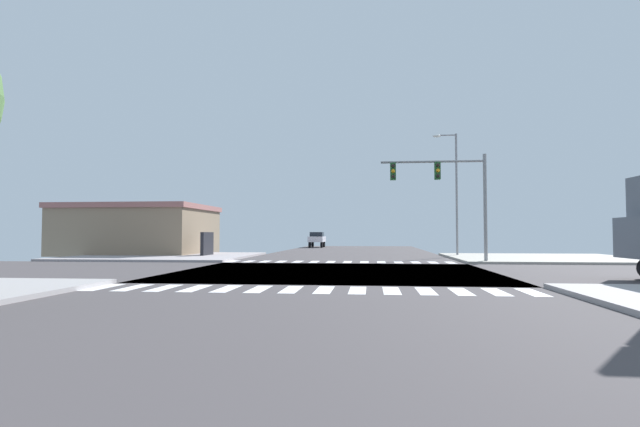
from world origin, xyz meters
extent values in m
cube|color=#433E40|center=(0.00, 0.00, -0.03)|extent=(14.00, 90.00, 0.05)
cube|color=#433E40|center=(0.00, 0.00, -0.03)|extent=(90.00, 12.00, 0.05)
cube|color=#A09B91|center=(13.00, 12.00, 0.07)|extent=(12.00, 12.00, 0.14)
cube|color=#9D9598|center=(-13.00, 12.00, 0.07)|extent=(12.00, 12.00, 0.14)
cube|color=silver|center=(-6.75, -7.30, 0.00)|extent=(0.50, 2.00, 0.01)
cube|color=silver|center=(-5.75, -7.30, 0.00)|extent=(0.50, 2.00, 0.01)
cube|color=silver|center=(-4.75, -7.30, 0.00)|extent=(0.50, 2.00, 0.01)
cube|color=silver|center=(-3.75, -7.30, 0.00)|extent=(0.50, 2.00, 0.01)
cube|color=silver|center=(-2.75, -7.30, 0.00)|extent=(0.50, 2.00, 0.01)
cube|color=silver|center=(-1.75, -7.30, 0.00)|extent=(0.50, 2.00, 0.01)
cube|color=silver|center=(-0.75, -7.30, 0.00)|extent=(0.50, 2.00, 0.01)
cube|color=silver|center=(0.25, -7.30, 0.00)|extent=(0.50, 2.00, 0.01)
cube|color=silver|center=(1.25, -7.30, 0.00)|extent=(0.50, 2.00, 0.01)
cube|color=silver|center=(2.25, -7.30, 0.00)|extent=(0.50, 2.00, 0.01)
cube|color=silver|center=(3.25, -7.30, 0.00)|extent=(0.50, 2.00, 0.01)
cube|color=silver|center=(4.25, -7.30, 0.00)|extent=(0.50, 2.00, 0.01)
cube|color=silver|center=(5.25, -7.30, 0.00)|extent=(0.50, 2.00, 0.01)
cube|color=silver|center=(6.25, -7.30, 0.00)|extent=(0.50, 2.00, 0.01)
cube|color=silver|center=(-6.75, 7.30, 0.00)|extent=(0.50, 2.00, 0.01)
cube|color=silver|center=(-5.75, 7.30, 0.00)|extent=(0.50, 2.00, 0.01)
cube|color=silver|center=(-4.75, 7.30, 0.00)|extent=(0.50, 2.00, 0.01)
cube|color=silver|center=(-3.75, 7.30, 0.00)|extent=(0.50, 2.00, 0.01)
cube|color=silver|center=(-2.75, 7.30, 0.00)|extent=(0.50, 2.00, 0.01)
cube|color=silver|center=(-1.75, 7.30, 0.00)|extent=(0.50, 2.00, 0.01)
cube|color=silver|center=(-0.75, 7.30, 0.00)|extent=(0.50, 2.00, 0.01)
cube|color=silver|center=(0.25, 7.30, 0.00)|extent=(0.50, 2.00, 0.01)
cube|color=silver|center=(1.25, 7.30, 0.00)|extent=(0.50, 2.00, 0.01)
cube|color=silver|center=(2.25, 7.30, 0.00)|extent=(0.50, 2.00, 0.01)
cube|color=silver|center=(3.25, 7.30, 0.00)|extent=(0.50, 2.00, 0.01)
cube|color=silver|center=(4.25, 7.30, 0.00)|extent=(0.50, 2.00, 0.01)
cube|color=silver|center=(5.25, 7.30, 0.00)|extent=(0.50, 2.00, 0.01)
cube|color=silver|center=(6.25, 7.30, 0.00)|extent=(0.50, 2.00, 0.01)
cylinder|color=gray|center=(8.18, 6.93, 3.14)|extent=(0.20, 0.20, 6.28)
cylinder|color=gray|center=(5.21, 6.93, 5.88)|extent=(5.94, 0.14, 0.14)
cube|color=#1E5123|center=(5.50, 6.93, 5.33)|extent=(0.32, 0.40, 1.00)
sphere|color=black|center=(5.50, 6.68, 5.64)|extent=(0.22, 0.22, 0.22)
sphere|color=orange|center=(5.50, 6.68, 5.33)|extent=(0.22, 0.22, 0.22)
sphere|color=black|center=(5.50, 6.68, 5.02)|extent=(0.22, 0.22, 0.22)
cube|color=#1E5123|center=(2.95, 6.93, 5.33)|extent=(0.32, 0.40, 1.00)
sphere|color=black|center=(2.95, 6.68, 5.64)|extent=(0.22, 0.22, 0.22)
sphere|color=orange|center=(2.95, 6.68, 5.33)|extent=(0.22, 0.22, 0.22)
sphere|color=black|center=(2.95, 6.68, 5.02)|extent=(0.22, 0.22, 0.22)
cylinder|color=gray|center=(7.94, 14.92, 4.55)|extent=(0.16, 0.16, 9.10)
cylinder|color=gray|center=(7.24, 14.92, 9.00)|extent=(1.40, 0.10, 0.10)
ellipsoid|color=silver|center=(6.54, 14.92, 8.95)|extent=(0.60, 0.32, 0.20)
cube|color=#826E57|center=(-16.99, 15.91, 1.79)|extent=(10.63, 8.69, 3.59)
cube|color=#945E5A|center=(-16.99, 15.91, 3.79)|extent=(10.93, 8.99, 0.40)
cube|color=black|center=(-10.18, 12.56, 0.90)|extent=(0.24, 2.20, 1.80)
cylinder|color=black|center=(-4.28, 36.76, 0.34)|extent=(0.26, 0.68, 0.68)
cylinder|color=black|center=(-5.72, 36.76, 0.34)|extent=(0.26, 0.68, 0.68)
cylinder|color=black|center=(-4.28, 39.68, 0.34)|extent=(0.26, 0.68, 0.68)
cylinder|color=black|center=(-5.72, 39.68, 0.34)|extent=(0.26, 0.68, 0.68)
cube|color=silver|center=(-5.00, 38.22, 1.01)|extent=(1.80, 4.30, 0.66)
cube|color=black|center=(-5.00, 38.22, 1.61)|extent=(1.55, 2.24, 0.54)
camera|label=1|loc=(1.66, -22.02, 1.69)|focal=27.59mm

